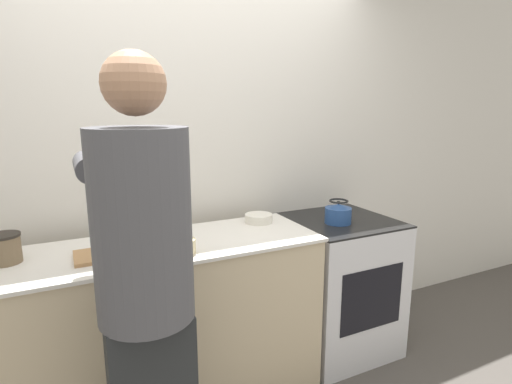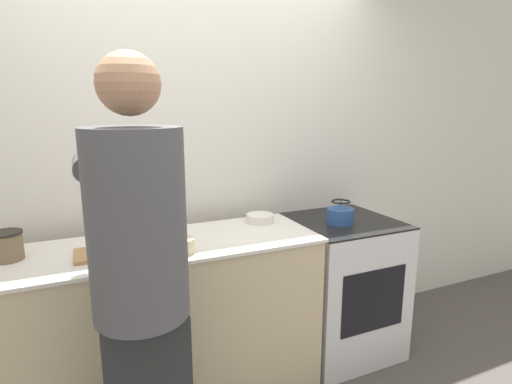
{
  "view_description": "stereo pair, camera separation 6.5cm",
  "coord_description": "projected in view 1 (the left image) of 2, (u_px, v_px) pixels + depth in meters",
  "views": [
    {
      "loc": [
        -0.7,
        -1.7,
        1.64
      ],
      "look_at": [
        0.22,
        0.2,
        1.19
      ],
      "focal_mm": 28.0,
      "sensor_mm": 36.0,
      "label": 1
    },
    {
      "loc": [
        -0.65,
        -1.73,
        1.64
      ],
      "look_at": [
        0.22,
        0.2,
        1.19
      ],
      "focal_mm": 28.0,
      "sensor_mm": 36.0,
      "label": 2
    }
  ],
  "objects": [
    {
      "name": "wall_back",
      "position": [
        187.0,
        162.0,
        2.52
      ],
      "size": [
        8.0,
        0.05,
        2.6
      ],
      "color": "silver",
      "rests_on": "ground_plane"
    },
    {
      "name": "canister_jar",
      "position": [
        5.0,
        249.0,
        1.82
      ],
      "size": [
        0.14,
        0.14,
        0.14
      ],
      "color": "#756047",
      "rests_on": "counter"
    },
    {
      "name": "person",
      "position": [
        145.0,
        282.0,
        1.51
      ],
      "size": [
        0.41,
        0.64,
        1.83
      ],
      "color": "#252829",
      "rests_on": "ground_plane"
    },
    {
      "name": "counter",
      "position": [
        154.0,
        329.0,
        2.14
      ],
      "size": [
        1.82,
        0.59,
        0.94
      ],
      "color": "#C6B28E",
      "rests_on": "ground_plane"
    },
    {
      "name": "bowl_prep",
      "position": [
        183.0,
        246.0,
        1.95
      ],
      "size": [
        0.12,
        0.12,
        0.07
      ],
      "color": "#C6B789",
      "rests_on": "counter"
    },
    {
      "name": "knife",
      "position": [
        114.0,
        250.0,
        1.93
      ],
      "size": [
        0.18,
        0.05,
        0.01
      ],
      "rotation": [
        0.0,
        0.0,
        0.09
      ],
      "color": "silver",
      "rests_on": "cutting_board"
    },
    {
      "name": "bowl_mixing",
      "position": [
        259.0,
        218.0,
        2.48
      ],
      "size": [
        0.17,
        0.17,
        0.05
      ],
      "color": "silver",
      "rests_on": "counter"
    },
    {
      "name": "oven",
      "position": [
        338.0,
        284.0,
        2.73
      ],
      "size": [
        0.66,
        0.67,
        0.91
      ],
      "color": "silver",
      "rests_on": "ground_plane"
    },
    {
      "name": "cutting_board",
      "position": [
        114.0,
        253.0,
        1.93
      ],
      "size": [
        0.36,
        0.2,
        0.02
      ],
      "color": "#A87A4C",
      "rests_on": "counter"
    },
    {
      "name": "kettle",
      "position": [
        338.0,
        213.0,
        2.54
      ],
      "size": [
        0.17,
        0.17,
        0.15
      ],
      "color": "#284C8C",
      "rests_on": "oven"
    }
  ]
}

